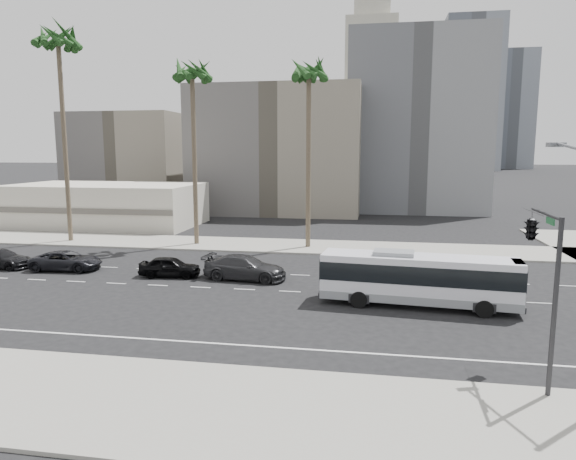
% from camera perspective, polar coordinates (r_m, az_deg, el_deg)
% --- Properties ---
extents(ground, '(700.00, 700.00, 0.00)m').
position_cam_1_polar(ground, '(32.83, 5.42, -7.06)').
color(ground, black).
rests_on(ground, ground).
extents(sidewalk_north, '(120.00, 7.00, 0.15)m').
position_cam_1_polar(sidewalk_north, '(47.89, 6.84, -1.97)').
color(sidewalk_north, gray).
rests_on(sidewalk_north, ground).
extents(sidewalk_south, '(120.00, 7.00, 0.15)m').
position_cam_1_polar(sidewalk_south, '(18.43, 1.48, -19.89)').
color(sidewalk_south, gray).
rests_on(sidewalk_south, ground).
extents(commercial_low, '(22.00, 12.16, 5.00)m').
position_cam_1_polar(commercial_low, '(66.27, -19.49, 2.66)').
color(commercial_low, beige).
rests_on(commercial_low, ground).
extents(midrise_beige_west, '(24.00, 18.00, 18.00)m').
position_cam_1_polar(midrise_beige_west, '(77.84, -0.83, 8.78)').
color(midrise_beige_west, '#635F5A').
rests_on(midrise_beige_west, ground).
extents(midrise_gray_center, '(20.00, 20.00, 26.00)m').
position_cam_1_polar(midrise_gray_center, '(83.81, 13.92, 11.26)').
color(midrise_gray_center, slate).
rests_on(midrise_gray_center, ground).
extents(midrise_beige_far, '(18.00, 16.00, 15.00)m').
position_cam_1_polar(midrise_beige_far, '(90.95, -16.69, 7.46)').
color(midrise_beige_far, '#635F5A').
rests_on(midrise_beige_far, ground).
extents(civic_tower, '(42.00, 42.00, 129.00)m').
position_cam_1_polar(civic_tower, '(283.14, 9.14, 14.66)').
color(civic_tower, beige).
rests_on(civic_tower, ground).
extents(highrise_right, '(26.00, 26.00, 70.00)m').
position_cam_1_polar(highrise_right, '(266.26, 19.53, 13.84)').
color(highrise_right, slate).
rests_on(highrise_right, ground).
extents(highrise_far, '(22.00, 22.00, 60.00)m').
position_cam_1_polar(highrise_far, '(300.02, 23.32, 12.04)').
color(highrise_far, slate).
rests_on(highrise_far, ground).
extents(city_bus, '(11.33, 3.55, 3.20)m').
position_cam_1_polar(city_bus, '(30.67, 14.26, -5.17)').
color(city_bus, silver).
rests_on(city_bus, ground).
extents(car_a, '(2.89, 6.03, 1.70)m').
position_cam_1_polar(car_a, '(36.21, -4.80, -4.17)').
color(car_a, '#29292B').
rests_on(car_a, ground).
extents(car_b, '(2.13, 4.47, 1.47)m').
position_cam_1_polar(car_b, '(37.82, -12.97, -3.98)').
color(car_b, black).
rests_on(car_b, ground).
extents(car_c, '(2.85, 5.41, 1.45)m').
position_cam_1_polar(car_c, '(42.36, -23.37, -3.14)').
color(car_c, black).
rests_on(car_c, ground).
extents(car_d, '(2.18, 5.08, 1.46)m').
position_cam_1_polar(car_d, '(45.46, -29.32, -2.78)').
color(car_d, black).
rests_on(car_d, ground).
extents(traffic_signal, '(3.04, 3.99, 6.66)m').
position_cam_1_polar(traffic_signal, '(23.15, 25.60, -0.45)').
color(traffic_signal, '#262628').
rests_on(traffic_signal, ground).
extents(palm_near, '(5.07, 5.07, 17.06)m').
position_cam_1_polar(palm_near, '(47.49, 2.33, 16.63)').
color(palm_near, brown).
rests_on(palm_near, ground).
extents(palm_mid, '(5.64, 5.64, 17.39)m').
position_cam_1_polar(palm_mid, '(49.89, -10.58, 16.33)').
color(palm_mid, brown).
rests_on(palm_mid, ground).
extents(palm_far, '(6.03, 6.03, 20.69)m').
position_cam_1_polar(palm_far, '(55.71, -24.13, 18.20)').
color(palm_far, brown).
rests_on(palm_far, ground).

